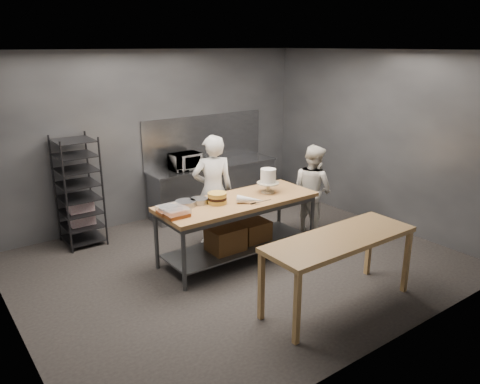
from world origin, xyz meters
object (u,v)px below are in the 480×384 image
object	(u,v)px
near_counter	(340,243)
microwave	(185,161)
work_table	(238,222)
chef_right	(313,189)
speed_rack	(79,192)
chef_behind	(213,191)
layer_cake	(217,198)
frosted_cake_stand	(268,178)

from	to	relation	value
near_counter	microwave	xyz separation A→B (m)	(0.08, 3.80, 0.24)
work_table	chef_right	bearing A→B (deg)	3.55
near_counter	microwave	world-z (taller)	microwave
speed_rack	chef_behind	xyz separation A→B (m)	(1.69, -1.26, 0.03)
chef_right	layer_cake	bearing A→B (deg)	90.07
chef_behind	chef_right	distance (m)	1.71
near_counter	chef_behind	size ratio (longest dim) A/B	1.13
microwave	layer_cake	bearing A→B (deg)	-107.36
speed_rack	chef_behind	world-z (taller)	chef_behind
frosted_cake_stand	speed_rack	bearing A→B (deg)	139.74
microwave	speed_rack	bearing A→B (deg)	-177.67
chef_right	near_counter	bearing A→B (deg)	141.57
near_counter	chef_right	distance (m)	2.35
near_counter	chef_right	bearing A→B (deg)	53.11
chef_behind	microwave	xyz separation A→B (m)	(0.28, 1.34, 0.16)
chef_behind	layer_cake	distance (m)	0.73
work_table	microwave	world-z (taller)	microwave
near_counter	work_table	bearing A→B (deg)	96.77
near_counter	layer_cake	xyz separation A→B (m)	(-0.54, 1.82, 0.19)
work_table	chef_behind	world-z (taller)	chef_behind
frosted_cake_stand	microwave	bearing A→B (deg)	98.34
speed_rack	microwave	bearing A→B (deg)	2.33
work_table	microwave	distance (m)	2.10
chef_right	layer_cake	size ratio (longest dim) A/B	5.59
microwave	frosted_cake_stand	xyz separation A→B (m)	(0.29, -2.00, 0.10)
near_counter	speed_rack	xyz separation A→B (m)	(-1.89, 3.72, 0.04)
speed_rack	chef_right	world-z (taller)	speed_rack
chef_right	frosted_cake_stand	size ratio (longest dim) A/B	4.10
work_table	speed_rack	size ratio (longest dim) A/B	1.37
speed_rack	frosted_cake_stand	distance (m)	2.98
chef_right	speed_rack	bearing A→B (deg)	59.29
microwave	layer_cake	world-z (taller)	microwave
speed_rack	microwave	distance (m)	1.98
speed_rack	microwave	size ratio (longest dim) A/B	3.23
near_counter	speed_rack	distance (m)	4.17
near_counter	layer_cake	world-z (taller)	layer_cake
layer_cake	speed_rack	bearing A→B (deg)	125.50
chef_right	layer_cake	xyz separation A→B (m)	(-1.95, -0.05, 0.24)
speed_rack	chef_behind	size ratio (longest dim) A/B	0.99
frosted_cake_stand	layer_cake	size ratio (longest dim) A/B	1.36
speed_rack	microwave	xyz separation A→B (m)	(1.97, 0.08, 0.19)
layer_cake	chef_right	bearing A→B (deg)	1.62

